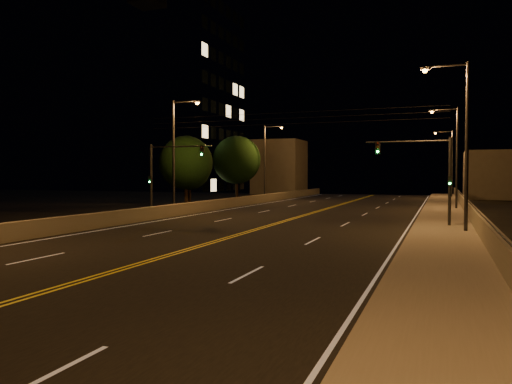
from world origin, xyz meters
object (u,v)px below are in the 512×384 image
(streetlight_1, at_px, (462,136))
(tree_1, at_px, (189,169))
(streetlight_5, at_px, (176,149))
(streetlight_3, at_px, (450,160))
(traffic_signal_right, at_px, (431,171))
(building_tower, at_px, (148,102))
(streetlight_6, at_px, (267,158))
(streetlight_2, at_px, (454,152))
(tree_2, at_px, (237,160))
(traffic_signal_left, at_px, (163,171))
(tree_0, at_px, (186,163))

(streetlight_1, height_order, tree_1, streetlight_1)
(streetlight_5, bearing_deg, streetlight_3, 60.33)
(traffic_signal_right, bearing_deg, building_tower, 142.85)
(streetlight_6, height_order, traffic_signal_right, streetlight_6)
(streetlight_2, bearing_deg, tree_2, 158.78)
(streetlight_1, bearing_deg, building_tower, 141.45)
(traffic_signal_left, bearing_deg, streetlight_1, -7.84)
(streetlight_1, xyz_separation_m, tree_1, (-27.36, 20.08, -1.49))
(tree_1, bearing_deg, tree_0, -64.81)
(tree_1, bearing_deg, streetlight_5, -65.98)
(streetlight_5, xyz_separation_m, streetlight_6, (0.00, 22.48, 0.00))
(traffic_signal_right, bearing_deg, tree_0, 153.28)
(streetlight_5, bearing_deg, streetlight_6, 90.00)
(building_tower, bearing_deg, streetlight_5, -53.21)
(streetlight_1, distance_m, streetlight_5, 22.52)
(tree_0, bearing_deg, tree_1, 115.19)
(streetlight_3, relative_size, tree_0, 1.32)
(streetlight_1, bearing_deg, tree_2, 131.00)
(traffic_signal_right, bearing_deg, traffic_signal_left, 180.00)
(streetlight_1, xyz_separation_m, tree_0, (-24.70, 14.43, -0.91))
(building_tower, distance_m, tree_0, 25.49)
(streetlight_3, height_order, streetlight_5, same)
(streetlight_2, relative_size, streetlight_5, 1.00)
(traffic_signal_right, xyz_separation_m, tree_1, (-25.78, 17.29, 0.36))
(tree_0, height_order, tree_2, tree_2)
(streetlight_1, height_order, traffic_signal_left, streetlight_1)
(streetlight_6, bearing_deg, traffic_signal_right, -53.16)
(traffic_signal_right, distance_m, tree_2, 35.81)
(streetlight_1, xyz_separation_m, streetlight_5, (-21.46, 6.84, 0.00))
(streetlight_1, relative_size, streetlight_2, 1.00)
(streetlight_3, xyz_separation_m, traffic_signal_left, (-20.27, -41.72, -1.85))
(streetlight_6, bearing_deg, tree_2, 179.30)
(building_tower, height_order, tree_0, building_tower)
(streetlight_1, distance_m, streetlight_3, 44.51)
(traffic_signal_right, relative_size, tree_1, 0.89)
(streetlight_3, bearing_deg, streetlight_2, -90.00)
(tree_1, relative_size, tree_2, 0.76)
(streetlight_5, xyz_separation_m, traffic_signal_right, (19.87, -4.04, -1.85))
(tree_0, bearing_deg, streetlight_1, -30.29)
(tree_1, height_order, tree_2, tree_2)
(streetlight_2, bearing_deg, building_tower, 162.46)
(streetlight_5, relative_size, traffic_signal_left, 1.69)
(tree_1, bearing_deg, traffic_signal_right, -33.85)
(traffic_signal_right, height_order, tree_1, tree_1)
(streetlight_1, distance_m, streetlight_2, 19.45)
(traffic_signal_right, height_order, tree_0, tree_0)
(traffic_signal_left, xyz_separation_m, tree_0, (-4.43, 11.64, 0.93))
(streetlight_6, distance_m, tree_0, 15.27)
(streetlight_5, height_order, traffic_signal_right, streetlight_5)
(streetlight_2, bearing_deg, traffic_signal_right, -95.44)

